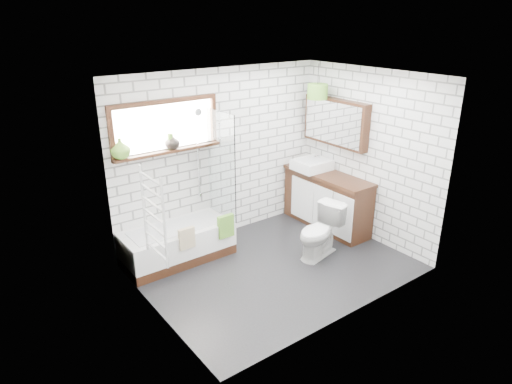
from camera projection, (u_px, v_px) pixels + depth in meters
floor at (275, 267)px, 6.14m from camera, size 3.40×2.60×0.01m
ceiling at (279, 77)px, 5.22m from camera, size 3.40×2.60×0.01m
wall_back at (221, 155)px, 6.65m from camera, size 3.40×0.01×2.50m
wall_front at (356, 214)px, 4.70m from camera, size 3.40×0.01×2.50m
wall_left at (149, 213)px, 4.73m from camera, size 0.01×2.60×2.50m
wall_right at (368, 156)px, 6.63m from camera, size 0.01×2.60×2.50m
window at (166, 127)px, 5.95m from camera, size 1.52×0.16×0.68m
towel_radiator at (154, 216)px, 4.78m from camera, size 0.06×0.52×1.00m
mirror_cabinet at (336, 122)px, 6.88m from camera, size 0.16×1.20×0.70m
shower_riser at (198, 154)px, 6.36m from camera, size 0.02×0.02×1.30m
bathtub at (178, 243)px, 6.25m from camera, size 1.50×0.66×0.48m
shower_screen at (221, 165)px, 6.29m from camera, size 0.02×0.72×1.50m
towel_green at (226, 226)px, 6.24m from camera, size 0.24×0.06×0.32m
towel_beige at (187, 238)px, 5.91m from camera, size 0.22×0.06×0.29m
vanity at (327, 200)px, 7.17m from camera, size 0.50×1.54×0.88m
basin at (312, 165)px, 7.18m from camera, size 0.54×0.47×0.16m
tap at (319, 160)px, 7.25m from camera, size 0.03×0.03×0.16m
toilet at (320, 232)px, 6.30m from camera, size 0.56×0.79×0.74m
vase_olive at (120, 150)px, 5.63m from camera, size 0.31×0.31×0.26m
vase_dark at (172, 143)px, 6.04m from camera, size 0.25×0.25×0.20m
bottle at (171, 143)px, 6.02m from camera, size 0.08×0.08×0.21m
pendant at (317, 91)px, 6.76m from camera, size 0.30×0.30×0.22m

